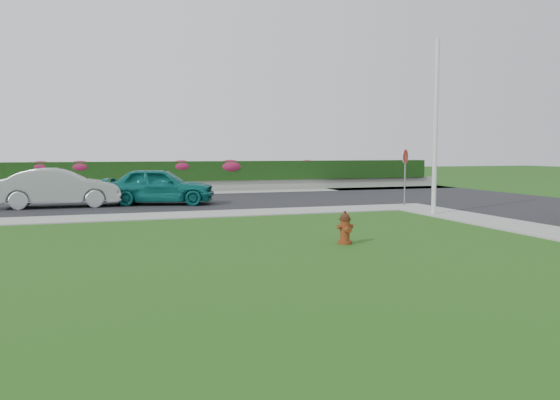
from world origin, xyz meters
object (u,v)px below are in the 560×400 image
object	(u,v)px
sedan_teal	(159,186)
stop_sign	(405,164)
utility_pole	(435,128)
fire_hydrant	(345,228)
sedan_silver	(60,188)

from	to	relation	value
sedan_teal	stop_sign	bearing A→B (deg)	-95.84
utility_pole	stop_sign	xyz separation A→B (m)	(0.64, 3.02, -1.34)
fire_hydrant	sedan_teal	world-z (taller)	sedan_teal
utility_pole	stop_sign	world-z (taller)	utility_pole
fire_hydrant	utility_pole	size ratio (longest dim) A/B	0.13
fire_hydrant	utility_pole	bearing A→B (deg)	35.16
sedan_silver	stop_sign	bearing A→B (deg)	-104.79
fire_hydrant	sedan_silver	bearing A→B (deg)	118.13
stop_sign	sedan_teal	bearing A→B (deg)	143.74
utility_pole	sedan_teal	bearing A→B (deg)	143.58
fire_hydrant	stop_sign	size ratio (longest dim) A/B	0.34
sedan_silver	utility_pole	distance (m)	14.68
sedan_silver	stop_sign	distance (m)	14.02
fire_hydrant	utility_pole	xyz separation A→B (m)	(5.66, 4.64, 2.70)
sedan_teal	sedan_silver	world-z (taller)	sedan_teal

